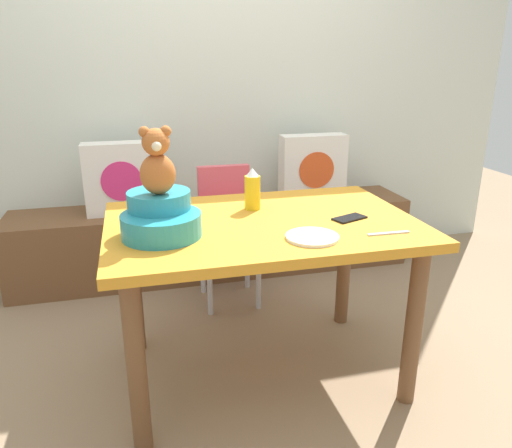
# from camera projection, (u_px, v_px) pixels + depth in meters

# --- Properties ---
(ground_plane) EXTENTS (8.00, 8.00, 0.00)m
(ground_plane) POSITION_uv_depth(u_px,v_px,m) (261.00, 371.00, 2.25)
(ground_plane) COLOR #8C7256
(back_wall) EXTENTS (4.40, 0.10, 2.60)m
(back_wall) POSITION_uv_depth(u_px,v_px,m) (205.00, 70.00, 3.16)
(back_wall) COLOR silver
(back_wall) RESTS_ON ground_plane
(window_bench) EXTENTS (2.60, 0.44, 0.46)m
(window_bench) POSITION_uv_depth(u_px,v_px,m) (216.00, 238.00, 3.26)
(window_bench) COLOR brown
(window_bench) RESTS_ON ground_plane
(pillow_floral_left) EXTENTS (0.44, 0.15, 0.44)m
(pillow_floral_left) POSITION_uv_depth(u_px,v_px,m) (122.00, 179.00, 2.96)
(pillow_floral_left) COLOR white
(pillow_floral_left) RESTS_ON window_bench
(pillow_floral_right) EXTENTS (0.44, 0.15, 0.44)m
(pillow_floral_right) POSITION_uv_depth(u_px,v_px,m) (313.00, 168.00, 3.25)
(pillow_floral_right) COLOR white
(pillow_floral_right) RESTS_ON window_bench
(dining_table) EXTENTS (1.27, 0.86, 0.74)m
(dining_table) POSITION_uv_depth(u_px,v_px,m) (262.00, 245.00, 2.05)
(dining_table) COLOR orange
(dining_table) RESTS_ON ground_plane
(highchair) EXTENTS (0.34, 0.45, 0.79)m
(highchair) POSITION_uv_depth(u_px,v_px,m) (228.00, 217.00, 2.76)
(highchair) COLOR #D84C59
(highchair) RESTS_ON ground_plane
(infant_seat_teal) EXTENTS (0.30, 0.33, 0.16)m
(infant_seat_teal) POSITION_uv_depth(u_px,v_px,m) (161.00, 217.00, 1.83)
(infant_seat_teal) COLOR teal
(infant_seat_teal) RESTS_ON dining_table
(teddy_bear) EXTENTS (0.13, 0.12, 0.25)m
(teddy_bear) POSITION_uv_depth(u_px,v_px,m) (157.00, 163.00, 1.76)
(teddy_bear) COLOR #B15E2A
(teddy_bear) RESTS_ON infant_seat_teal
(ketchup_bottle) EXTENTS (0.07, 0.07, 0.18)m
(ketchup_bottle) POSITION_uv_depth(u_px,v_px,m) (253.00, 190.00, 2.13)
(ketchup_bottle) COLOR gold
(ketchup_bottle) RESTS_ON dining_table
(coffee_mug) EXTENTS (0.12, 0.08, 0.09)m
(coffee_mug) POSITION_uv_depth(u_px,v_px,m) (155.00, 198.00, 2.15)
(coffee_mug) COLOR #335999
(coffee_mug) RESTS_ON dining_table
(dinner_plate_near) EXTENTS (0.20, 0.20, 0.01)m
(dinner_plate_near) POSITION_uv_depth(u_px,v_px,m) (312.00, 237.00, 1.81)
(dinner_plate_near) COLOR white
(dinner_plate_near) RESTS_ON dining_table
(cell_phone) EXTENTS (0.16, 0.12, 0.01)m
(cell_phone) POSITION_uv_depth(u_px,v_px,m) (349.00, 218.00, 2.03)
(cell_phone) COLOR black
(cell_phone) RESTS_ON dining_table
(table_fork) EXTENTS (0.17, 0.02, 0.01)m
(table_fork) POSITION_uv_depth(u_px,v_px,m) (389.00, 233.00, 1.85)
(table_fork) COLOR silver
(table_fork) RESTS_ON dining_table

